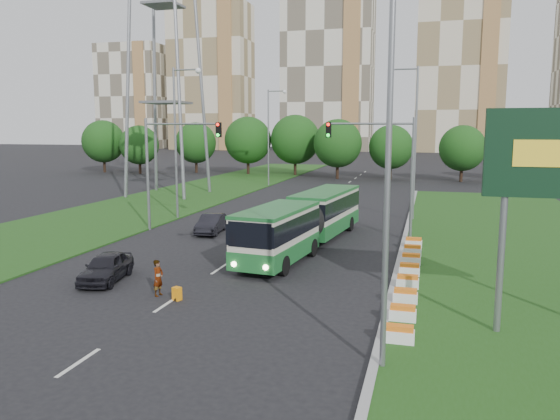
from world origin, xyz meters
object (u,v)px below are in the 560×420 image
(pedestrian, at_px, (158,278))
(shopping_trolley, at_px, (177,294))
(car_left_far, at_px, (211,224))
(articulated_bus, at_px, (305,221))
(car_left_near, at_px, (106,267))
(traffic_mast_median, at_px, (387,159))
(traffic_mast_left, at_px, (168,156))

(pedestrian, height_order, shopping_trolley, pedestrian)
(car_left_far, relative_size, pedestrian, 2.51)
(articulated_bus, height_order, car_left_near, articulated_bus)
(car_left_near, bearing_deg, car_left_far, 78.26)
(car_left_near, xyz_separation_m, pedestrian, (3.54, -1.43, 0.12))
(traffic_mast_median, bearing_deg, pedestrian, -119.92)
(traffic_mast_median, relative_size, car_left_near, 1.98)
(traffic_mast_left, height_order, shopping_trolley, traffic_mast_left)
(articulated_bus, distance_m, car_left_near, 12.59)
(traffic_mast_left, bearing_deg, articulated_bus, -13.81)
(car_left_near, bearing_deg, traffic_mast_median, 37.49)
(car_left_near, relative_size, car_left_far, 0.99)
(car_left_far, bearing_deg, traffic_mast_median, -2.43)
(traffic_mast_left, xyz_separation_m, shopping_trolley, (7.58, -14.42, -5.06))
(car_left_far, bearing_deg, pedestrian, -83.92)
(articulated_bus, bearing_deg, shopping_trolley, -97.31)
(pedestrian, bearing_deg, articulated_bus, -11.68)
(traffic_mast_median, height_order, car_left_far, traffic_mast_median)
(traffic_mast_left, distance_m, pedestrian, 16.12)
(traffic_mast_left, relative_size, articulated_bus, 0.49)
(car_left_far, height_order, shopping_trolley, car_left_far)
(pedestrian, bearing_deg, car_left_near, 75.62)
(pedestrian, relative_size, shopping_trolley, 2.79)
(traffic_mast_median, bearing_deg, articulated_bus, -142.24)
(traffic_mast_median, bearing_deg, car_left_far, -175.32)
(traffic_mast_left, relative_size, shopping_trolley, 13.84)
(articulated_bus, relative_size, car_left_far, 4.05)
(traffic_mast_left, height_order, pedestrian, traffic_mast_left)
(shopping_trolley, bearing_deg, articulated_bus, 92.26)
(traffic_mast_left, bearing_deg, traffic_mast_median, 3.77)
(traffic_mast_median, xyz_separation_m, car_left_far, (-11.95, -0.98, -4.68))
(traffic_mast_left, distance_m, articulated_bus, 11.45)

